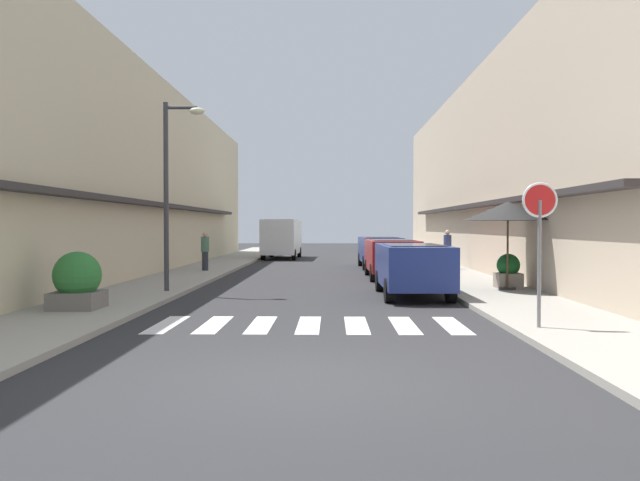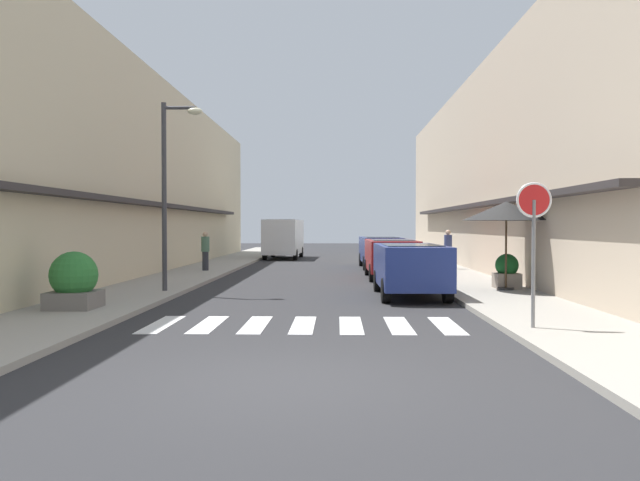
{
  "view_description": "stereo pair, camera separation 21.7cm",
  "coord_description": "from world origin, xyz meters",
  "px_view_note": "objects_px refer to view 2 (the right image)",
  "views": [
    {
      "loc": [
        0.45,
        -7.72,
        1.98
      ],
      "look_at": [
        -0.02,
        17.25,
        1.39
      ],
      "focal_mm": 34.32,
      "sensor_mm": 36.0,
      "label": 1
    },
    {
      "loc": [
        0.67,
        -7.72,
        1.98
      ],
      "look_at": [
        -0.02,
        17.25,
        1.39
      ],
      "focal_mm": 34.32,
      "sensor_mm": 36.0,
      "label": 2
    }
  ],
  "objects_px": {
    "delivery_van": "(284,235)",
    "parked_car_mid": "(391,254)",
    "round_street_sign": "(534,216)",
    "cafe_umbrella": "(506,211)",
    "street_lamp": "(171,176)",
    "planter_midblock": "(507,272)",
    "pedestrian_walking_near": "(205,250)",
    "pedestrian_walking_far": "(448,248)",
    "planter_corner": "(74,281)",
    "parked_car_near": "(410,264)",
    "parked_car_far": "(380,249)"
  },
  "relations": [
    {
      "from": "round_street_sign",
      "to": "pedestrian_walking_near",
      "type": "bearing_deg",
      "value": 122.73
    },
    {
      "from": "round_street_sign",
      "to": "pedestrian_walking_near",
      "type": "xyz_separation_m",
      "value": [
        -9.1,
        14.16,
        -1.18
      ]
    },
    {
      "from": "round_street_sign",
      "to": "cafe_umbrella",
      "type": "bearing_deg",
      "value": 78.67
    },
    {
      "from": "delivery_van",
      "to": "planter_midblock",
      "type": "bearing_deg",
      "value": -65.99
    },
    {
      "from": "street_lamp",
      "to": "cafe_umbrella",
      "type": "bearing_deg",
      "value": 3.08
    },
    {
      "from": "round_street_sign",
      "to": "pedestrian_walking_far",
      "type": "bearing_deg",
      "value": 85.4
    },
    {
      "from": "parked_car_near",
      "to": "parked_car_far",
      "type": "distance_m",
      "value": 11.69
    },
    {
      "from": "street_lamp",
      "to": "planter_midblock",
      "type": "distance_m",
      "value": 10.29
    },
    {
      "from": "delivery_van",
      "to": "round_street_sign",
      "type": "distance_m",
      "value": 26.7
    },
    {
      "from": "parked_car_near",
      "to": "round_street_sign",
      "type": "distance_m",
      "value": 6.16
    },
    {
      "from": "parked_car_far",
      "to": "pedestrian_walking_near",
      "type": "bearing_deg",
      "value": -156.06
    },
    {
      "from": "delivery_van",
      "to": "parked_car_mid",
      "type": "bearing_deg",
      "value": -69.31
    },
    {
      "from": "delivery_van",
      "to": "pedestrian_walking_far",
      "type": "distance_m",
      "value": 13.14
    },
    {
      "from": "planter_midblock",
      "to": "pedestrian_walking_far",
      "type": "xyz_separation_m",
      "value": [
        -0.25,
        8.31,
        0.4
      ]
    },
    {
      "from": "planter_midblock",
      "to": "delivery_van",
      "type": "bearing_deg",
      "value": 114.01
    },
    {
      "from": "delivery_van",
      "to": "cafe_umbrella",
      "type": "relative_size",
      "value": 2.12
    },
    {
      "from": "parked_car_near",
      "to": "parked_car_mid",
      "type": "distance_m",
      "value": 6.0
    },
    {
      "from": "delivery_van",
      "to": "cafe_umbrella",
      "type": "height_order",
      "value": "cafe_umbrella"
    },
    {
      "from": "parked_car_near",
      "to": "planter_corner",
      "type": "height_order",
      "value": "parked_car_near"
    },
    {
      "from": "parked_car_near",
      "to": "parked_car_far",
      "type": "height_order",
      "value": "same"
    },
    {
      "from": "parked_car_mid",
      "to": "parked_car_far",
      "type": "height_order",
      "value": "same"
    },
    {
      "from": "pedestrian_walking_far",
      "to": "parked_car_far",
      "type": "bearing_deg",
      "value": 4.54
    },
    {
      "from": "parked_car_near",
      "to": "pedestrian_walking_far",
      "type": "xyz_separation_m",
      "value": [
        2.79,
        9.61,
        0.09
      ]
    },
    {
      "from": "planter_corner",
      "to": "pedestrian_walking_near",
      "type": "height_order",
      "value": "pedestrian_walking_near"
    },
    {
      "from": "pedestrian_walking_far",
      "to": "street_lamp",
      "type": "bearing_deg",
      "value": 85.14
    },
    {
      "from": "round_street_sign",
      "to": "planter_midblock",
      "type": "distance_m",
      "value": 7.44
    },
    {
      "from": "parked_car_far",
      "to": "pedestrian_walking_far",
      "type": "xyz_separation_m",
      "value": [
        2.79,
        -2.08,
        0.09
      ]
    },
    {
      "from": "street_lamp",
      "to": "planter_midblock",
      "type": "bearing_deg",
      "value": 5.48
    },
    {
      "from": "delivery_van",
      "to": "cafe_umbrella",
      "type": "xyz_separation_m",
      "value": [
        8.17,
        -19.1,
        1.0
      ]
    },
    {
      "from": "parked_car_near",
      "to": "planter_corner",
      "type": "distance_m",
      "value": 8.71
    },
    {
      "from": "parked_car_far",
      "to": "planter_corner",
      "type": "relative_size",
      "value": 3.47
    },
    {
      "from": "cafe_umbrella",
      "to": "round_street_sign",
      "type": "bearing_deg",
      "value": -101.33
    },
    {
      "from": "planter_corner",
      "to": "parked_car_near",
      "type": "bearing_deg",
      "value": 23.38
    },
    {
      "from": "parked_car_far",
      "to": "cafe_umbrella",
      "type": "relative_size",
      "value": 1.74
    },
    {
      "from": "parked_car_mid",
      "to": "pedestrian_walking_far",
      "type": "relative_size",
      "value": 2.62
    },
    {
      "from": "parked_car_near",
      "to": "pedestrian_walking_near",
      "type": "height_order",
      "value": "pedestrian_walking_near"
    },
    {
      "from": "delivery_van",
      "to": "planter_midblock",
      "type": "height_order",
      "value": "delivery_van"
    },
    {
      "from": "street_lamp",
      "to": "round_street_sign",
      "type": "bearing_deg",
      "value": -36.46
    },
    {
      "from": "cafe_umbrella",
      "to": "pedestrian_walking_near",
      "type": "height_order",
      "value": "cafe_umbrella"
    },
    {
      "from": "delivery_van",
      "to": "planter_midblock",
      "type": "relative_size",
      "value": 5.3
    },
    {
      "from": "delivery_van",
      "to": "pedestrian_walking_near",
      "type": "bearing_deg",
      "value": -101.08
    },
    {
      "from": "parked_car_mid",
      "to": "delivery_van",
      "type": "distance_m",
      "value": 14.94
    },
    {
      "from": "round_street_sign",
      "to": "planter_midblock",
      "type": "xyz_separation_m",
      "value": [
        1.49,
        7.13,
        -1.54
      ]
    },
    {
      "from": "parked_car_far",
      "to": "street_lamp",
      "type": "distance_m",
      "value": 13.46
    },
    {
      "from": "parked_car_near",
      "to": "pedestrian_walking_far",
      "type": "height_order",
      "value": "pedestrian_walking_far"
    },
    {
      "from": "parked_car_near",
      "to": "pedestrian_walking_near",
      "type": "bearing_deg",
      "value": 132.18
    },
    {
      "from": "parked_car_near",
      "to": "parked_car_mid",
      "type": "relative_size",
      "value": 0.95
    },
    {
      "from": "planter_midblock",
      "to": "cafe_umbrella",
      "type": "bearing_deg",
      "value": -109.03
    },
    {
      "from": "pedestrian_walking_near",
      "to": "planter_corner",
      "type": "bearing_deg",
      "value": -62.77
    },
    {
      "from": "parked_car_near",
      "to": "pedestrian_walking_far",
      "type": "relative_size",
      "value": 2.5
    }
  ]
}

